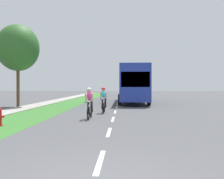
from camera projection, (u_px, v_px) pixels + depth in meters
The scene contains 9 objects.
ground_plane at pixel (118, 103), 24.19m from camera, with size 120.00×120.00×0.00m, color #4C4C4F.
grass_verge at pixel (70, 103), 24.40m from camera, with size 2.79×70.00×0.01m, color #38722D.
sidewalk_concrete at pixel (48, 103), 24.50m from camera, with size 1.67×70.00×0.10m, color #9E998E.
lane_markings_center at pixel (119, 101), 28.19m from camera, with size 0.12×54.30×0.01m.
cyclist_lead at pixel (90, 103), 12.59m from camera, with size 0.42×1.72×1.58m.
cyclist_trailing at pixel (104, 100), 15.33m from camera, with size 0.42×1.72×1.58m.
bus_blue at pixel (133, 83), 25.14m from camera, with size 2.78×11.60×3.48m.
suv_dark_green at pixel (129, 90), 41.58m from camera, with size 2.15×4.70×1.79m.
street_tree_near at pixel (18, 48), 19.69m from camera, with size 3.33×3.33×6.51m.
Camera 1 is at (0.51, -4.17, 1.65)m, focal length 40.01 mm.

